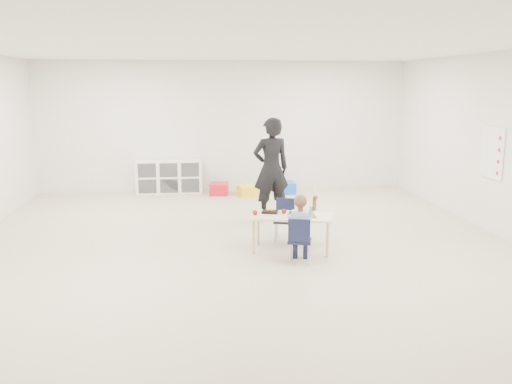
{
  "coord_description": "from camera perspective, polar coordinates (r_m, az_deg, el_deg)",
  "views": [
    {
      "loc": [
        -0.66,
        -7.33,
        2.31
      ],
      "look_at": [
        0.18,
        -0.09,
        0.85
      ],
      "focal_mm": 38.0,
      "sensor_mm": 36.0,
      "label": 1
    }
  ],
  "objects": [
    {
      "name": "rules_poster",
      "position": [
        9.24,
        23.64,
        3.79
      ],
      "size": [
        0.02,
        0.6,
        0.8
      ],
      "primitive_type": "cube",
      "color": "white",
      "rests_on": "room"
    },
    {
      "name": "lunch_tray_far",
      "position": [
        7.66,
        1.48,
        -2.11
      ],
      "size": [
        0.25,
        0.21,
        0.03
      ],
      "primitive_type": "cube",
      "rotation": [
        0.0,
        0.0,
        -0.26
      ],
      "color": "black",
      "rests_on": "table"
    },
    {
      "name": "adult",
      "position": [
        9.32,
        1.59,
        2.48
      ],
      "size": [
        0.71,
        0.53,
        1.75
      ],
      "primitive_type": "imported",
      "rotation": [
        0.0,
        0.0,
        3.33
      ],
      "color": "black",
      "rests_on": "ground"
    },
    {
      "name": "lunch_tray_near",
      "position": [
        7.58,
        4.3,
        -2.28
      ],
      "size": [
        0.25,
        0.21,
        0.03
      ],
      "primitive_type": "cube",
      "rotation": [
        0.0,
        0.0,
        -0.26
      ],
      "color": "black",
      "rests_on": "table"
    },
    {
      "name": "bread_roll",
      "position": [
        7.44,
        5.94,
        -2.42
      ],
      "size": [
        0.09,
        0.09,
        0.07
      ],
      "primitive_type": "ellipsoid",
      "color": "tan",
      "rests_on": "table"
    },
    {
      "name": "bin_red",
      "position": [
        11.53,
        -3.9,
        0.35
      ],
      "size": [
        0.43,
        0.53,
        0.24
      ],
      "primitive_type": "cube",
      "rotation": [
        0.0,
        0.0,
        -0.12
      ],
      "color": "red",
      "rests_on": "ground"
    },
    {
      "name": "apple_near",
      "position": [
        7.61,
        2.96,
        -2.04
      ],
      "size": [
        0.07,
        0.07,
        0.07
      ],
      "primitive_type": "sphere",
      "color": "maroon",
      "rests_on": "table"
    },
    {
      "name": "room",
      "position": [
        7.41,
        -1.45,
        4.27
      ],
      "size": [
        9.0,
        9.02,
        2.8
      ],
      "color": "#B9AB8E",
      "rests_on": "ground"
    },
    {
      "name": "table",
      "position": [
        7.61,
        3.75,
        -4.29
      ],
      "size": [
        1.24,
        0.84,
        0.52
      ],
      "rotation": [
        0.0,
        0.0,
        -0.26
      ],
      "color": "#F9F1C7",
      "rests_on": "ground"
    },
    {
      "name": "milk_carton",
      "position": [
        7.4,
        4.11,
        -2.32
      ],
      "size": [
        0.09,
        0.09,
        0.1
      ],
      "primitive_type": "cube",
      "rotation": [
        0.0,
        0.0,
        -0.26
      ],
      "color": "white",
      "rests_on": "table"
    },
    {
      "name": "chair_near",
      "position": [
        7.11,
        4.62,
        -5.05
      ],
      "size": [
        0.36,
        0.35,
        0.62
      ],
      "primitive_type": null,
      "rotation": [
        0.0,
        0.0,
        -0.26
      ],
      "color": "black",
      "rests_on": "ground"
    },
    {
      "name": "cubby_shelf",
      "position": [
        11.78,
        -9.13,
        1.61
      ],
      "size": [
        1.4,
        0.4,
        0.7
      ],
      "primitive_type": "cube",
      "color": "white",
      "rests_on": "ground"
    },
    {
      "name": "bin_yellow",
      "position": [
        11.36,
        -0.96,
        0.14
      ],
      "size": [
        0.42,
        0.49,
        0.21
      ],
      "primitive_type": "cube",
      "rotation": [
        0.0,
        0.0,
        0.21
      ],
      "color": "yellow",
      "rests_on": "ground"
    },
    {
      "name": "child",
      "position": [
        7.06,
        4.65,
        -3.66
      ],
      "size": [
        0.51,
        0.51,
        0.98
      ],
      "primitive_type": null,
      "rotation": [
        0.0,
        0.0,
        -0.26
      ],
      "color": "#BCDCFF",
      "rests_on": "chair_near"
    },
    {
      "name": "apple_far",
      "position": [
        7.52,
        -0.1,
        -2.18
      ],
      "size": [
        0.07,
        0.07,
        0.07
      ],
      "primitive_type": "sphere",
      "color": "maroon",
      "rests_on": "table"
    },
    {
      "name": "bin_blue",
      "position": [
        11.66,
        3.07,
        0.49
      ],
      "size": [
        0.42,
        0.52,
        0.24
      ],
      "primitive_type": "cube",
      "rotation": [
        0.0,
        0.0,
        0.08
      ],
      "color": "blue",
      "rests_on": "ground"
    },
    {
      "name": "chair_far",
      "position": [
        8.1,
        3.0,
        -2.99
      ],
      "size": [
        0.36,
        0.35,
        0.62
      ],
      "primitive_type": null,
      "rotation": [
        0.0,
        0.0,
        -0.26
      ],
      "color": "black",
      "rests_on": "ground"
    }
  ]
}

